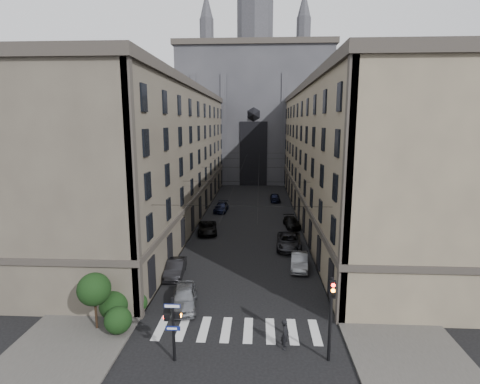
% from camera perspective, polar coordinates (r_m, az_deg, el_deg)
% --- Properties ---
extents(ground, '(260.00, 260.00, 0.00)m').
position_cam_1_polar(ground, '(22.92, -1.29, -26.68)').
color(ground, black).
rests_on(ground, ground).
extents(sidewalk_left, '(7.00, 80.00, 0.15)m').
position_cam_1_polar(sidewalk_left, '(57.17, -9.11, -3.50)').
color(sidewalk_left, '#383533').
rests_on(sidewalk_left, ground).
extents(sidewalk_right, '(7.00, 80.00, 0.15)m').
position_cam_1_polar(sidewalk_right, '(56.64, 12.19, -3.74)').
color(sidewalk_right, '#383533').
rests_on(sidewalk_right, ground).
extents(zebra_crossing, '(11.00, 3.20, 0.01)m').
position_cam_1_polar(zebra_crossing, '(27.05, -0.44, -20.25)').
color(zebra_crossing, beige).
rests_on(zebra_crossing, ground).
extents(building_left, '(13.60, 60.60, 18.85)m').
position_cam_1_polar(building_left, '(56.36, -12.33, 5.75)').
color(building_left, '#494238').
rests_on(building_left, ground).
extents(building_right, '(13.60, 60.60, 18.85)m').
position_cam_1_polar(building_right, '(55.68, 15.57, 5.55)').
color(building_right, brown).
rests_on(building_right, ground).
extents(gothic_tower, '(35.00, 23.00, 58.00)m').
position_cam_1_polar(gothic_tower, '(93.23, 2.22, 13.01)').
color(gothic_tower, '#2D2D33').
rests_on(gothic_tower, ground).
extents(pedestrian_signal_left, '(1.02, 0.38, 4.00)m').
position_cam_1_polar(pedestrian_signal_left, '(23.35, -10.16, -19.25)').
color(pedestrian_signal_left, black).
rests_on(pedestrian_signal_left, ground).
extents(traffic_light_right, '(0.34, 0.50, 5.20)m').
position_cam_1_polar(traffic_light_right, '(23.10, 13.71, -17.01)').
color(traffic_light_right, black).
rests_on(traffic_light_right, ground).
extents(shrub_cluster, '(3.90, 4.40, 3.90)m').
position_cam_1_polar(shrub_cluster, '(28.04, -19.24, -15.54)').
color(shrub_cluster, black).
rests_on(shrub_cluster, sidewalk_left).
extents(tram_wires, '(14.00, 60.00, 0.43)m').
position_cam_1_polar(tram_wires, '(54.24, 1.51, 3.58)').
color(tram_wires, black).
rests_on(tram_wires, ground).
extents(car_left_near, '(2.52, 4.91, 1.60)m').
position_cam_1_polar(car_left_near, '(29.80, -8.47, -15.55)').
color(car_left_near, gray).
rests_on(car_left_near, ground).
extents(car_left_midnear, '(1.87, 4.59, 1.48)m').
position_cam_1_polar(car_left_midnear, '(35.37, -9.83, -11.37)').
color(car_left_midnear, black).
rests_on(car_left_midnear, ground).
extents(car_left_midfar, '(3.00, 5.34, 1.41)m').
position_cam_1_polar(car_left_midfar, '(47.71, -4.99, -5.46)').
color(car_left_midfar, black).
rests_on(car_left_midfar, ground).
extents(car_left_far, '(2.23, 4.86, 1.38)m').
position_cam_1_polar(car_left_far, '(58.93, -2.88, -2.34)').
color(car_left_far, black).
rests_on(car_left_far, ground).
extents(car_right_near, '(2.01, 4.61, 1.47)m').
position_cam_1_polar(car_right_near, '(36.94, 9.04, -10.37)').
color(car_right_near, slate).
rests_on(car_right_near, ground).
extents(car_right_midnear, '(3.01, 5.93, 1.61)m').
position_cam_1_polar(car_right_midnear, '(42.38, 7.46, -7.46)').
color(car_right_midnear, black).
rests_on(car_right_midnear, ground).
extents(car_right_midfar, '(2.31, 4.68, 1.31)m').
position_cam_1_polar(car_right_midfar, '(50.75, 7.88, -4.60)').
color(car_right_midfar, black).
rests_on(car_right_midfar, ground).
extents(car_right_far, '(1.76, 4.21, 1.43)m').
position_cam_1_polar(car_right_far, '(66.42, 5.37, -0.87)').
color(car_right_far, black).
rests_on(car_right_far, ground).
extents(pedestrian, '(0.61, 0.79, 1.91)m').
position_cam_1_polar(pedestrian, '(24.92, 6.88, -20.72)').
color(pedestrian, black).
rests_on(pedestrian, ground).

